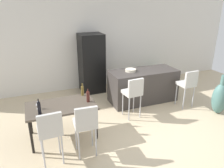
# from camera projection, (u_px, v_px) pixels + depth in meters

# --- Properties ---
(ground_plane) EXTENTS (10.00, 10.00, 0.00)m
(ground_plane) POSITION_uv_depth(u_px,v_px,m) (139.00, 123.00, 5.18)
(ground_plane) COLOR #C6B28E
(back_wall) EXTENTS (10.00, 0.12, 2.90)m
(back_wall) POSITION_uv_depth(u_px,v_px,m) (100.00, 43.00, 7.13)
(back_wall) COLOR silver
(back_wall) RESTS_ON ground_plane
(kitchen_island) EXTENTS (1.91, 0.81, 0.92)m
(kitchen_island) POSITION_uv_depth(u_px,v_px,m) (143.00, 86.00, 6.24)
(kitchen_island) COLOR #383330
(kitchen_island) RESTS_ON ground_plane
(bar_chair_left) EXTENTS (0.43, 0.43, 1.05)m
(bar_chair_left) POSITION_uv_depth(u_px,v_px,m) (133.00, 92.00, 5.22)
(bar_chair_left) COLOR beige
(bar_chair_left) RESTS_ON ground_plane
(bar_chair_middle) EXTENTS (0.41, 0.41, 1.05)m
(bar_chair_middle) POSITION_uv_depth(u_px,v_px,m) (188.00, 83.00, 5.78)
(bar_chair_middle) COLOR beige
(bar_chair_middle) RESTS_ON ground_plane
(dining_table) EXTENTS (1.40, 0.83, 0.74)m
(dining_table) POSITION_uv_depth(u_px,v_px,m) (61.00, 108.00, 4.46)
(dining_table) COLOR #4C4238
(dining_table) RESTS_ON ground_plane
(dining_chair_near) EXTENTS (0.42, 0.42, 1.05)m
(dining_chair_near) POSITION_uv_depth(u_px,v_px,m) (50.00, 129.00, 3.67)
(dining_chair_near) COLOR beige
(dining_chair_near) RESTS_ON ground_plane
(dining_chair_far) EXTENTS (0.42, 0.42, 1.05)m
(dining_chair_far) POSITION_uv_depth(u_px,v_px,m) (86.00, 123.00, 3.89)
(dining_chair_far) COLOR beige
(dining_chair_far) RESTS_ON ground_plane
(wine_bottle_inner) EXTENTS (0.07, 0.07, 0.29)m
(wine_bottle_inner) POSITION_uv_depth(u_px,v_px,m) (88.00, 97.00, 4.56)
(wine_bottle_inner) COLOR #471E19
(wine_bottle_inner) RESTS_ON dining_table
(wine_bottle_middle) EXTENTS (0.06, 0.06, 0.32)m
(wine_bottle_middle) POSITION_uv_depth(u_px,v_px,m) (39.00, 108.00, 4.03)
(wine_bottle_middle) COLOR black
(wine_bottle_middle) RESTS_ON dining_table
(wine_bottle_end) EXTENTS (0.06, 0.06, 0.29)m
(wine_bottle_end) POSITION_uv_depth(u_px,v_px,m) (82.00, 91.00, 4.87)
(wine_bottle_end) COLOR brown
(wine_bottle_end) RESTS_ON dining_table
(wine_glass_left) EXTENTS (0.07, 0.07, 0.17)m
(wine_glass_left) POSITION_uv_depth(u_px,v_px,m) (37.00, 103.00, 4.25)
(wine_glass_left) COLOR silver
(wine_glass_left) RESTS_ON dining_table
(refrigerator) EXTENTS (0.72, 0.68, 1.84)m
(refrigerator) POSITION_uv_depth(u_px,v_px,m) (92.00, 63.00, 6.78)
(refrigerator) COLOR black
(refrigerator) RESTS_ON ground_plane
(fruit_bowl) EXTENTS (0.30, 0.30, 0.07)m
(fruit_bowl) POSITION_uv_depth(u_px,v_px,m) (131.00, 70.00, 5.99)
(fruit_bowl) COLOR beige
(fruit_bowl) RESTS_ON kitchen_island
(floor_vase) EXTENTS (0.38, 0.38, 1.04)m
(floor_vase) POSITION_uv_depth(u_px,v_px,m) (220.00, 98.00, 5.53)
(floor_vase) COLOR #47706B
(floor_vase) RESTS_ON ground_plane
(potted_plant) EXTENTS (0.39, 0.39, 0.59)m
(potted_plant) POSITION_uv_depth(u_px,v_px,m) (157.00, 72.00, 7.80)
(potted_plant) COLOR #38383D
(potted_plant) RESTS_ON ground_plane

